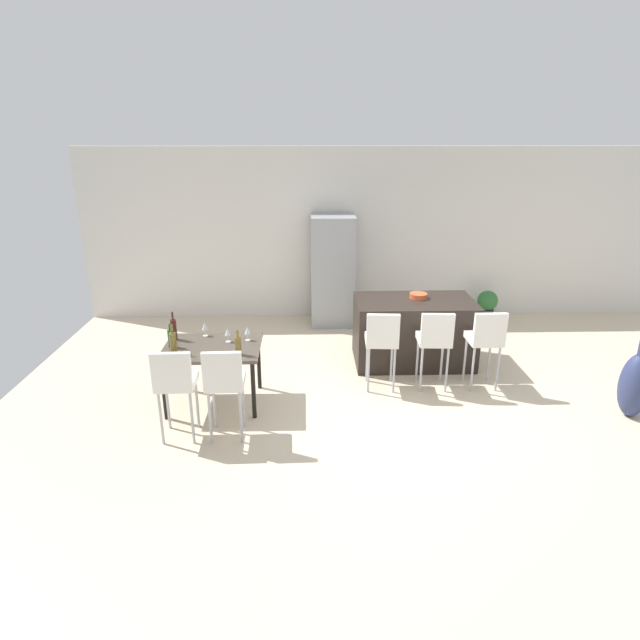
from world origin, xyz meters
TOP-DOWN VIEW (x-y plane):
  - ground_plane at (0.00, 0.00)m, footprint 10.00×10.00m
  - back_wall at (0.00, 3.01)m, footprint 10.00×0.12m
  - kitchen_island at (0.30, 0.90)m, footprint 1.64×0.93m
  - bar_chair_left at (-0.28, 0.05)m, footprint 0.42×0.42m
  - bar_chair_middle at (0.39, 0.05)m, footprint 0.42×0.42m
  - bar_chair_right at (1.03, 0.05)m, footprint 0.40×0.40m
  - dining_table at (-2.33, -0.25)m, footprint 1.13×0.87m
  - dining_chair_near at (-2.58, -1.05)m, footprint 0.41×0.41m
  - dining_chair_far at (-2.07, -1.05)m, footprint 0.41×0.41m
  - wine_bottle_near at (-2.80, -0.26)m, footprint 0.07×0.07m
  - wine_bottle_left at (-2.72, -0.44)m, footprint 0.08×0.08m
  - wine_bottle_far at (-1.98, -0.50)m, footprint 0.07×0.07m
  - wine_bottle_end at (-2.82, -0.02)m, footprint 0.07×0.07m
  - wine_glass_middle at (-2.46, 0.09)m, footprint 0.07×0.07m
  - wine_glass_right at (-2.16, -0.11)m, footprint 0.07×0.07m
  - wine_glass_corner at (-1.92, -0.07)m, footprint 0.07×0.07m
  - refrigerator at (-0.77, 2.57)m, footprint 0.72×0.68m
  - fruit_bowl at (0.36, 1.00)m, footprint 0.25×0.25m
  - floor_vase at (2.54, -0.70)m, footprint 0.35×0.35m
  - potted_plant at (1.91, 2.56)m, footprint 0.34×0.34m

SIDE VIEW (x-z plane):
  - ground_plane at x=0.00m, z-range 0.00..0.00m
  - potted_plant at x=1.91m, z-range 0.04..0.59m
  - floor_vase at x=2.54m, z-range -0.09..0.89m
  - kitchen_island at x=0.30m, z-range 0.00..0.92m
  - dining_table at x=-2.33m, z-range 0.29..1.03m
  - bar_chair_left at x=-0.28m, z-range 0.17..1.22m
  - bar_chair_middle at x=0.39m, z-range 0.17..1.22m
  - bar_chair_right at x=1.03m, z-range 0.17..1.22m
  - dining_chair_near at x=-2.58m, z-range 0.17..1.22m
  - dining_chair_far at x=-2.07m, z-range 0.17..1.22m
  - wine_bottle_near at x=-2.80m, z-range 0.71..1.00m
  - wine_bottle_far at x=-1.98m, z-range 0.70..1.01m
  - wine_glass_middle at x=-2.46m, z-range 0.78..0.95m
  - wine_glass_right at x=-2.16m, z-range 0.78..0.95m
  - wine_glass_corner at x=-1.92m, z-range 0.78..0.95m
  - wine_bottle_left at x=-2.72m, z-range 0.70..1.04m
  - wine_bottle_end at x=-2.82m, z-range 0.70..1.05m
  - refrigerator at x=-0.77m, z-range 0.00..1.84m
  - fruit_bowl at x=0.36m, z-range 0.92..0.99m
  - back_wall at x=0.00m, z-range 0.00..2.90m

